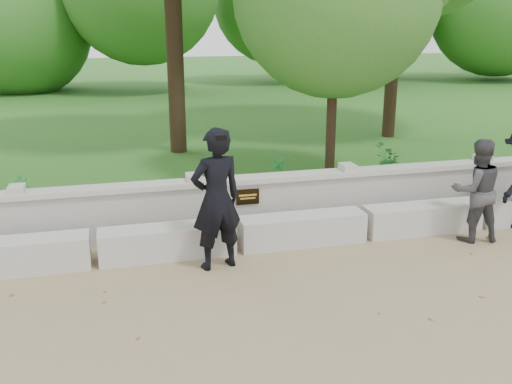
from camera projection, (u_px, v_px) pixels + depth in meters
ground at (274, 311)px, 6.56m from camera, size 80.00×80.00×0.00m
lawn at (159, 115)px, 19.50m from camera, size 40.00×22.00×0.25m
concrete_bench at (237, 235)px, 8.26m from camera, size 11.90×0.45×0.45m
parapet_wall at (227, 205)px, 8.84m from camera, size 12.50×0.35×0.90m
man_main at (216, 199)px, 7.48m from camera, size 0.79×0.71×1.92m
visitor_left at (476, 191)px, 8.49m from camera, size 0.84×0.70×1.57m
shrub_a at (21, 190)px, 9.41m from camera, size 0.35×0.34×0.55m
shrub_b at (280, 173)px, 10.35m from camera, size 0.43×0.43×0.62m
shrub_c at (389, 160)px, 11.33m from camera, size 0.75×0.72×0.64m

